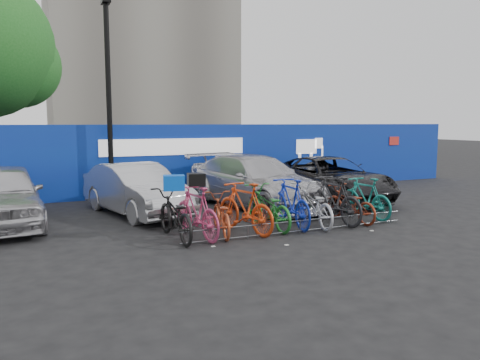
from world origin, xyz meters
TOP-DOWN VIEW (x-y plane):
  - ground at (0.00, 0.00)m, footprint 100.00×100.00m
  - hoarding at (0.01, 6.00)m, footprint 22.00×0.18m
  - lamppost at (-3.20, 5.40)m, footprint 0.25×0.50m
  - bike_rack at (-0.00, -0.60)m, footprint 5.60×0.03m
  - car_0 at (-6.13, 2.89)m, footprint 1.95×4.45m
  - car_1 at (-2.92, 3.00)m, footprint 2.42×4.38m
  - car_2 at (0.54, 2.87)m, footprint 3.19×5.53m
  - car_3 at (3.16, 2.85)m, footprint 2.45×5.05m
  - bike_0 at (-2.74, -0.04)m, footprint 0.78×2.04m
  - bike_1 at (-2.27, -0.11)m, footprint 0.85×1.96m
  - bike_2 at (-1.70, -0.05)m, footprint 0.93×1.83m
  - bike_3 at (-1.13, -0.09)m, footprint 1.01×2.00m
  - bike_4 at (-0.47, 0.07)m, footprint 0.78×1.96m
  - bike_5 at (0.11, 0.01)m, footprint 0.67×1.98m
  - bike_6 at (0.65, -0.10)m, footprint 0.87×1.99m
  - bike_7 at (1.28, -0.07)m, footprint 0.74×2.02m
  - bike_8 at (1.74, -0.08)m, footprint 0.79×1.79m
  - bike_9 at (2.38, 0.11)m, footprint 0.65×1.83m
  - cargo_crate at (-2.74, -0.04)m, footprint 0.51×0.43m
  - cargo_topcase at (-2.27, -0.11)m, footprint 0.40×0.37m

SIDE VIEW (x-z plane):
  - ground at x=0.00m, z-range 0.00..0.00m
  - bike_rack at x=0.00m, z-range 0.01..0.31m
  - bike_8 at x=1.74m, z-range 0.00..0.91m
  - bike_2 at x=-1.70m, z-range 0.00..0.92m
  - bike_4 at x=-0.47m, z-range 0.00..1.01m
  - bike_6 at x=0.65m, z-range 0.00..1.01m
  - bike_0 at x=-2.74m, z-range 0.00..1.06m
  - bike_9 at x=2.38m, z-range 0.00..1.08m
  - bike_1 at x=-2.27m, z-range 0.00..1.14m
  - bike_3 at x=-1.13m, z-range 0.00..1.16m
  - bike_5 at x=0.11m, z-range 0.00..1.17m
  - bike_7 at x=1.28m, z-range 0.00..1.19m
  - car_1 at x=-2.92m, z-range 0.00..1.37m
  - car_3 at x=3.16m, z-range 0.00..1.38m
  - car_0 at x=-6.13m, z-range 0.00..1.49m
  - car_2 at x=0.54m, z-range 0.00..1.51m
  - hoarding at x=0.01m, z-range 0.00..2.40m
  - cargo_crate at x=-2.74m, z-range 1.06..1.37m
  - cargo_topcase at x=-2.27m, z-range 1.14..1.40m
  - lamppost at x=-3.20m, z-range 0.22..6.33m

